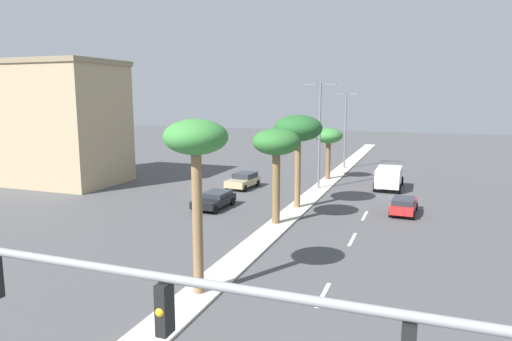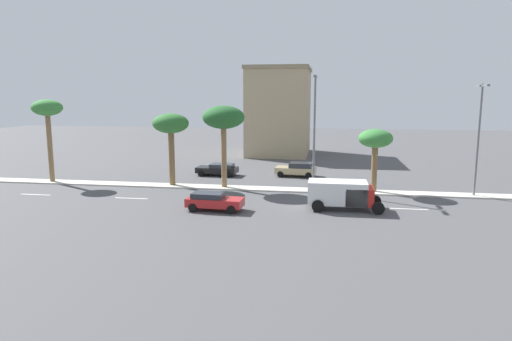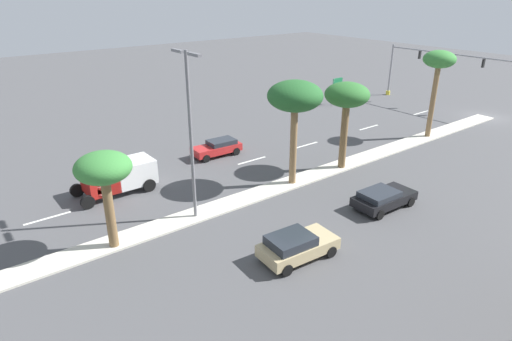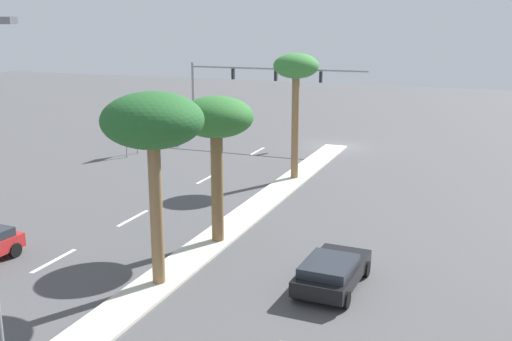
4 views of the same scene
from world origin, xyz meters
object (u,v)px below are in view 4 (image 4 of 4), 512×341
at_px(directional_road_sign, 131,126).
at_px(sedan_black_trailing, 332,271).
at_px(traffic_signal_gantry, 236,89).
at_px(palm_tree_trailing, 216,122).
at_px(palm_tree_rear, 296,72).
at_px(palm_tree_leading, 153,124).

relative_size(directional_road_sign, sedan_black_trailing, 0.73).
height_order(directional_road_sign, sedan_black_trailing, directional_road_sign).
relative_size(traffic_signal_gantry, palm_tree_trailing, 2.36).
distance_m(palm_tree_trailing, sedan_black_trailing, 8.41).
relative_size(palm_tree_rear, palm_tree_leading, 1.07).
height_order(palm_tree_rear, palm_tree_leading, palm_tree_rear).
relative_size(palm_tree_trailing, palm_tree_leading, 0.90).
height_order(traffic_signal_gantry, palm_tree_trailing, palm_tree_trailing).
xyz_separation_m(traffic_signal_gantry, sedan_black_trailing, (-15.46, 26.71, -3.59)).
bearing_deg(sedan_black_trailing, palm_tree_leading, 18.81).
distance_m(directional_road_sign, palm_tree_trailing, 20.44).
relative_size(palm_tree_rear, palm_tree_trailing, 1.19).
relative_size(traffic_signal_gantry, sedan_black_trailing, 3.60).
distance_m(traffic_signal_gantry, sedan_black_trailing, 31.07).
distance_m(directional_road_sign, palm_tree_rear, 14.66).
bearing_deg(palm_tree_trailing, traffic_signal_gantry, -68.66).
relative_size(traffic_signal_gantry, palm_tree_rear, 1.99).
height_order(traffic_signal_gantry, sedan_black_trailing, traffic_signal_gantry).
height_order(palm_tree_trailing, sedan_black_trailing, palm_tree_trailing).
bearing_deg(palm_tree_trailing, palm_tree_leading, 88.02).
bearing_deg(sedan_black_trailing, directional_road_sign, -40.87).
bearing_deg(palm_tree_rear, sedan_black_trailing, 112.91).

